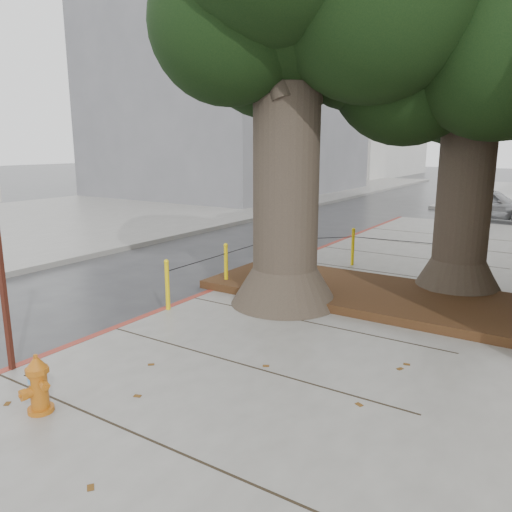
% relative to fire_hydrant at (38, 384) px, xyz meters
% --- Properties ---
extents(ground, '(140.00, 140.00, 0.00)m').
position_rel_fire_hydrant_xyz_m(ground, '(0.64, 2.27, -0.49)').
color(ground, '#28282B').
rests_on(ground, ground).
extents(sidewalk_opposite, '(14.00, 60.00, 0.15)m').
position_rel_fire_hydrant_xyz_m(sidewalk_opposite, '(-13.36, 12.27, -0.41)').
color(sidewalk_opposite, slate).
rests_on(sidewalk_opposite, ground).
extents(curb_red, '(0.14, 26.00, 0.16)m').
position_rel_fire_hydrant_xyz_m(curb_red, '(-1.36, 4.77, -0.41)').
color(curb_red, maroon).
rests_on(curb_red, ground).
extents(planter_bed, '(6.40, 2.60, 0.16)m').
position_rel_fire_hydrant_xyz_m(planter_bed, '(1.54, 6.17, -0.26)').
color(planter_bed, black).
rests_on(planter_bed, sidewalk_main).
extents(building_far_grey, '(12.00, 16.00, 12.00)m').
position_rel_fire_hydrant_xyz_m(building_far_grey, '(-14.36, 24.27, 5.51)').
color(building_far_grey, slate).
rests_on(building_far_grey, ground).
extents(building_far_white, '(12.00, 18.00, 15.00)m').
position_rel_fire_hydrant_xyz_m(building_far_white, '(-16.36, 47.27, 7.01)').
color(building_far_white, silver).
rests_on(building_far_white, ground).
extents(tree_near, '(4.50, 3.80, 7.68)m').
position_rel_fire_hydrant_xyz_m(tree_near, '(0.67, 5.09, 4.90)').
color(tree_near, '#4C3F33').
rests_on(tree_near, sidewalk_main).
extents(tree_far, '(4.50, 3.80, 7.17)m').
position_rel_fire_hydrant_xyz_m(tree_far, '(3.28, 7.59, 4.53)').
color(tree_far, '#4C3F33').
rests_on(tree_far, sidewalk_main).
extents(bollard_ring, '(3.79, 5.39, 0.95)m').
position_rel_fire_hydrant_xyz_m(bollard_ring, '(-0.23, 6.64, 0.18)').
color(bollard_ring, yellow).
rests_on(bollard_ring, sidewalk_main).
extents(fire_hydrant, '(0.37, 0.35, 0.69)m').
position_rel_fire_hydrant_xyz_m(fire_hydrant, '(0.00, 0.00, 0.00)').
color(fire_hydrant, '#BE6213').
rests_on(fire_hydrant, sidewalk_main).
extents(signpost, '(0.26, 0.08, 2.63)m').
position_rel_fire_hydrant_xyz_m(signpost, '(-1.31, 0.46, 1.15)').
color(signpost, '#471911').
rests_on(signpost, sidewalk_main).
extents(car_silver, '(3.93, 1.73, 1.32)m').
position_rel_fire_hydrant_xyz_m(car_silver, '(1.69, 20.03, 0.17)').
color(car_silver, '#9E9EA3').
rests_on(car_silver, ground).
extents(car_dark, '(2.02, 4.18, 1.17)m').
position_rel_fire_hydrant_xyz_m(car_dark, '(-9.01, 20.31, 0.10)').
color(car_dark, black).
rests_on(car_dark, ground).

